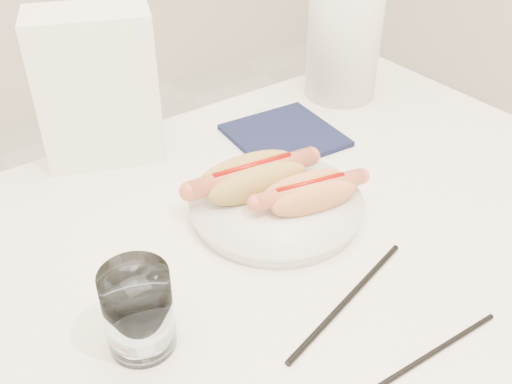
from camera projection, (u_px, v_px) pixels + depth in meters
table at (262, 286)px, 0.81m from camera, size 1.20×0.80×0.75m
plate at (276, 208)px, 0.84m from camera, size 0.30×0.30×0.02m
hotdog_left at (253, 178)px, 0.84m from camera, size 0.20×0.10×0.05m
hotdog_right at (310, 193)px, 0.82m from camera, size 0.16×0.09×0.04m
water_glass at (138, 310)px, 0.63m from camera, size 0.07×0.07×0.10m
chopstick_near at (432, 353)px, 0.64m from camera, size 0.20×0.02×0.01m
chopstick_far at (348, 299)px, 0.70m from camera, size 0.24×0.07×0.01m
napkin_box at (98, 87)px, 0.91m from camera, size 0.20×0.16×0.24m
navy_napkin at (284, 135)px, 1.02m from camera, size 0.19×0.19×0.01m
paper_towel_roll at (346, 17)px, 1.07m from camera, size 0.17×0.17×0.31m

